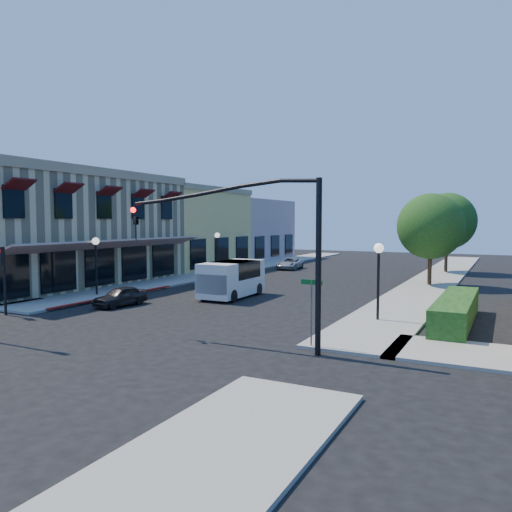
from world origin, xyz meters
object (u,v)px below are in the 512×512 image
at_px(street_tree_a, 431,226).
at_px(parked_car_c, 229,271).
at_px(white_van, 231,277).
at_px(parked_car_a, 121,296).
at_px(lamppost_right_near, 379,262).
at_px(street_name_sign, 312,302).
at_px(lamppost_left_far, 217,242).
at_px(lamppost_right_far, 430,246).
at_px(signal_mast_arm, 261,234).
at_px(parked_car_b, 214,277).
at_px(parked_car_d, 290,263).
at_px(secondary_signal, 2,268).
at_px(lamppost_left_near, 96,251).
at_px(street_tree_b, 447,221).

xyz_separation_m(street_tree_a, parked_car_c, (-15.00, -2.00, -3.60)).
bearing_deg(white_van, parked_car_a, -125.59).
xyz_separation_m(street_tree_a, lamppost_right_near, (-0.30, -14.00, -1.46)).
height_order(street_name_sign, lamppost_left_far, lamppost_left_far).
distance_m(lamppost_left_far, lamppost_right_near, 22.02).
height_order(street_name_sign, lamppost_right_far, lamppost_right_far).
xyz_separation_m(white_van, parked_car_c, (-5.20, 8.69, -0.64)).
xyz_separation_m(white_van, parked_car_a, (-3.80, -5.31, -0.71)).
height_order(signal_mast_arm, parked_car_b, signal_mast_arm).
distance_m(lamppost_left_far, parked_car_d, 8.32).
bearing_deg(signal_mast_arm, secondary_signal, -179.63).
bearing_deg(signal_mast_arm, lamppost_right_far, 83.30).
bearing_deg(lamppost_left_near, lamppost_left_far, 90.00).
relative_size(lamppost_left_far, parked_car_a, 1.14).
relative_size(street_tree_a, parked_car_c, 1.57).
xyz_separation_m(parked_car_a, parked_car_b, (-0.07, 9.60, 0.05)).
bearing_deg(lamppost_left_near, street_tree_b, 54.21).
height_order(lamppost_left_near, parked_car_d, lamppost_left_near).
xyz_separation_m(lamppost_left_near, parked_car_b, (3.63, 7.60, -2.16)).
relative_size(street_tree_a, parked_car_a, 2.08).
height_order(parked_car_a, parked_car_c, parked_car_c).
height_order(street_tree_a, street_tree_b, street_tree_b).
xyz_separation_m(street_name_sign, lamppost_right_far, (1.00, 21.80, 1.04)).
height_order(signal_mast_arm, street_name_sign, signal_mast_arm).
distance_m(signal_mast_arm, parked_car_d, 29.82).
bearing_deg(parked_car_c, parked_car_a, -86.90).
bearing_deg(parked_car_a, street_name_sign, -11.55).
bearing_deg(parked_car_c, parked_car_b, -75.78).
distance_m(lamppost_left_near, lamppost_right_near, 17.00).
xyz_separation_m(lamppost_right_near, parked_car_a, (-13.30, -2.00, -2.20)).
distance_m(street_tree_a, signal_mast_arm, 20.71).
height_order(street_name_sign, parked_car_a, street_name_sign).
bearing_deg(parked_car_d, parked_car_a, -96.74).
relative_size(lamppost_right_near, parked_car_b, 1.02).
distance_m(lamppost_left_far, parked_car_a, 16.57).
xyz_separation_m(parked_car_a, parked_car_c, (-1.40, 14.00, 0.07)).
height_order(lamppost_right_far, white_van, lamppost_right_far).
distance_m(street_tree_a, parked_car_a, 21.32).
relative_size(lamppost_right_far, white_van, 0.73).
height_order(street_name_sign, parked_car_d, street_name_sign).
bearing_deg(lamppost_left_far, signal_mast_arm, -55.00).
xyz_separation_m(street_tree_b, white_van, (-9.80, -20.69, -3.31)).
xyz_separation_m(lamppost_left_near, white_van, (7.50, 3.31, -1.50)).
bearing_deg(street_tree_b, lamppost_left_far, -149.97).
bearing_deg(parked_car_c, street_tree_a, 4.99).
bearing_deg(street_tree_a, street_tree_b, 90.00).
xyz_separation_m(lamppost_right_far, parked_car_b, (-13.37, -8.40, -2.16)).
relative_size(secondary_signal, parked_car_b, 0.95).
distance_m(parked_car_a, parked_car_d, 23.12).
bearing_deg(street_tree_b, parked_car_d, -168.06).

